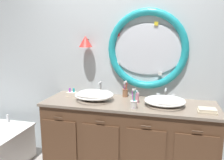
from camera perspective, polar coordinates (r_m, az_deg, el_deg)
The scene contains 11 objects.
back_wall_assembly at distance 2.94m, azimuth 3.72°, elevation 4.04°, with size 6.40×0.26×2.60m.
vanity_counter at distance 2.84m, azimuth 3.96°, elevation -14.38°, with size 1.98×0.67×0.92m.
sink_basin_left at distance 2.73m, azimuth -4.44°, elevation -3.71°, with size 0.46×0.46×0.13m.
sink_basin_right at distance 2.59m, azimuth 12.94°, elevation -5.05°, with size 0.45×0.45×0.11m.
faucet_set_left at distance 2.97m, azimuth -2.82°, elevation -2.44°, with size 0.22×0.12×0.18m.
faucet_set_right at distance 2.84m, azimuth 13.12°, elevation -3.62°, with size 0.23×0.12×0.14m.
toothbrush_holder_left at distance 2.89m, azimuth 3.29°, elevation -3.02°, with size 0.08×0.08×0.21m.
toothbrush_holder_right at distance 2.45m, azimuth 5.41°, elevation -5.80°, with size 0.08×0.08×0.22m.
soap_dispenser at distance 2.65m, azimuth 6.12°, elevation -4.28°, with size 0.05×0.06×0.15m.
folded_hand_towel at distance 2.51m, azimuth 22.51°, elevation -7.02°, with size 0.18×0.13×0.04m.
toiletry_basket at distance 2.97m, azimuth -9.90°, elevation -3.34°, with size 0.12×0.09×0.10m.
Camera 1 is at (0.57, -2.28, 1.69)m, focal length 36.91 mm.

